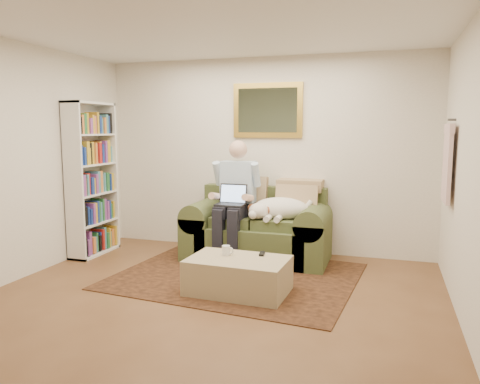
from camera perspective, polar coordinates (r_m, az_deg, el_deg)
The scene contains 12 objects.
room_shell at distance 4.31m, azimuth -4.36°, elevation 2.92°, with size 4.51×5.00×2.61m.
rug at distance 5.38m, azimuth -0.44°, elevation -10.18°, with size 2.60×2.08×0.01m, color black.
sofa at distance 6.01m, azimuth 2.16°, elevation -5.25°, with size 1.80×0.91×1.08m.
seated_man at distance 5.85m, azimuth -0.80°, elevation -1.16°, with size 0.59×0.85×1.51m, color #8CB3D8, non-canonical shape.
laptop at distance 5.77m, azimuth -1.02°, elevation -0.90°, with size 0.35×0.28×0.25m.
sleeping_dog at distance 5.77m, azimuth 5.03°, elevation -2.00°, with size 0.74×0.47×0.28m, color white, non-canonical shape.
ottoman at distance 4.81m, azimuth -0.22°, elevation -10.17°, with size 0.99×0.63×0.36m, color tan.
coffee_mug at distance 4.87m, azimuth -1.72°, elevation -7.13°, with size 0.08×0.08×0.10m, color white.
tv_remote at distance 4.90m, azimuth 2.70°, elevation -7.52°, with size 0.05×0.15×0.02m, color black.
bookshelf at distance 6.45m, azimuth -17.61°, elevation 1.50°, with size 0.28×0.80×2.00m, color white, non-canonical shape.
wall_mirror at distance 6.30m, azimuth 3.37°, elevation 9.91°, with size 0.94×0.04×0.72m.
hanging_shirt at distance 5.27m, azimuth 23.97°, elevation 3.70°, with size 0.06×0.52×0.90m, color beige, non-canonical shape.
Camera 1 is at (1.61, -3.63, 1.66)m, focal length 35.00 mm.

